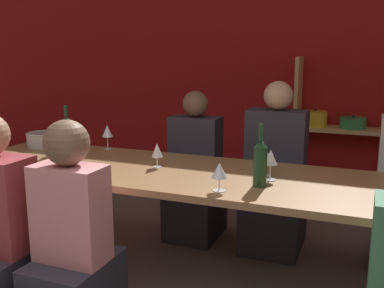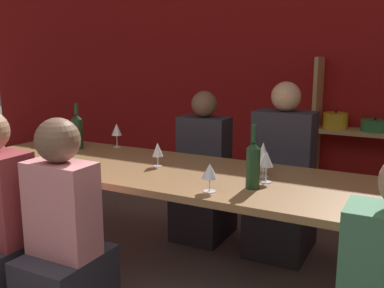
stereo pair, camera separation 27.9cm
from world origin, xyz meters
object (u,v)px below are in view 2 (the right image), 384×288
(wine_glass_white_a, at_px, (263,151))
(mixing_bowl, at_px, (56,136))
(wine_glass_red_d, at_px, (264,158))
(wine_glass_red_e, at_px, (210,172))
(person_far_a, at_px, (204,185))
(person_far_c, at_px, (282,192))
(wine_bottle_green, at_px, (77,131))
(wine_glass_red_f, at_px, (266,160))
(dining_table, at_px, (184,183))
(person_near_b, at_px, (65,252))
(wine_glass_red_c, at_px, (158,150))
(shelf_unit, at_px, (371,155))
(wine_glass_red_b, at_px, (117,130))
(wine_bottle_dark, at_px, (253,164))

(wine_glass_white_a, bearing_deg, mixing_bowl, 179.78)
(wine_glass_red_d, xyz_separation_m, wine_glass_red_e, (-0.15, -0.40, -0.01))
(wine_glass_red_e, relative_size, person_far_a, 0.13)
(person_far_a, relative_size, person_far_c, 0.93)
(wine_bottle_green, xyz_separation_m, wine_glass_red_f, (1.53, -0.19, -0.01))
(wine_glass_white_a, bearing_deg, wine_glass_red_e, -100.21)
(dining_table, bearing_deg, wine_glass_white_a, 31.37)
(mixing_bowl, relative_size, person_far_a, 0.21)
(mixing_bowl, xyz_separation_m, person_near_b, (0.98, -0.97, -0.36))
(wine_glass_red_d, xyz_separation_m, person_far_a, (-0.69, 0.62, -0.42))
(wine_glass_red_c, bearing_deg, shelf_unit, 61.87)
(dining_table, relative_size, wine_glass_red_b, 16.90)
(wine_bottle_green, bearing_deg, person_far_a, 33.54)
(shelf_unit, height_order, wine_glass_red_b, shelf_unit)
(mixing_bowl, distance_m, wine_glass_red_e, 1.71)
(person_near_b, bearing_deg, person_far_c, 63.39)
(wine_glass_red_c, bearing_deg, wine_glass_red_d, 6.51)
(wine_bottle_dark, distance_m, wine_glass_red_c, 0.71)
(mixing_bowl, bearing_deg, person_near_b, -44.74)
(dining_table, distance_m, person_near_b, 0.81)
(dining_table, distance_m, wine_glass_red_f, 0.55)
(wine_glass_red_f, bearing_deg, person_far_a, 135.75)
(shelf_unit, distance_m, wine_bottle_dark, 2.22)
(wine_glass_red_f, xyz_separation_m, person_far_a, (-0.74, 0.72, -0.44))
(wine_glass_red_c, relative_size, wine_glass_red_e, 1.01)
(person_near_b, bearing_deg, dining_table, 65.68)
(wine_glass_red_c, bearing_deg, wine_glass_red_b, 149.30)
(person_far_c, bearing_deg, person_near_b, 63.39)
(mixing_bowl, distance_m, wine_glass_red_b, 0.53)
(wine_bottle_green, distance_m, person_near_b, 1.22)
(wine_bottle_dark, distance_m, person_far_c, 0.97)
(mixing_bowl, distance_m, person_far_a, 1.23)
(wine_glass_red_d, relative_size, wine_glass_red_e, 1.03)
(shelf_unit, relative_size, person_far_c, 1.12)
(shelf_unit, relative_size, wine_glass_red_b, 7.71)
(wine_bottle_green, height_order, wine_glass_red_c, wine_bottle_green)
(wine_bottle_green, relative_size, wine_glass_red_f, 1.91)
(wine_bottle_green, bearing_deg, shelf_unit, 44.22)
(wine_glass_white_a, bearing_deg, wine_glass_red_f, -67.30)
(dining_table, height_order, wine_bottle_green, wine_bottle_green)
(mixing_bowl, height_order, wine_glass_red_c, wine_glass_red_c)
(mixing_bowl, height_order, wine_glass_red_f, wine_glass_red_f)
(person_far_a, bearing_deg, shelf_unit, -129.78)
(wine_glass_red_b, bearing_deg, person_far_c, 17.05)
(wine_bottle_green, distance_m, wine_glass_red_f, 1.54)
(wine_glass_red_c, bearing_deg, person_near_b, -98.92)
(person_far_a, bearing_deg, wine_glass_white_a, 143.48)
(wine_glass_red_c, xyz_separation_m, person_far_c, (0.61, 0.71, -0.38))
(dining_table, xyz_separation_m, wine_bottle_green, (-1.02, 0.19, 0.21))
(person_far_a, distance_m, person_far_c, 0.62)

